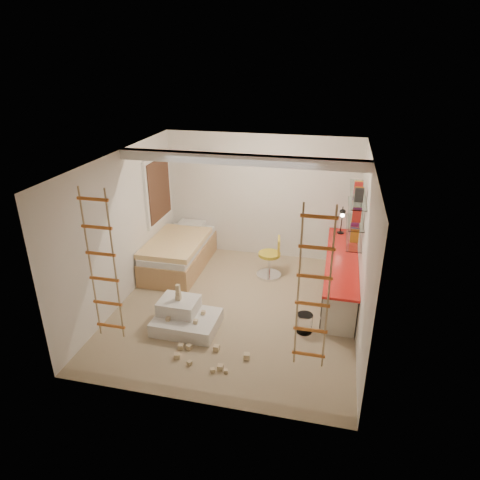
% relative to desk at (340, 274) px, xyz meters
% --- Properties ---
extents(floor, '(4.50, 4.50, 0.00)m').
position_rel_desk_xyz_m(floor, '(-1.72, -0.86, -0.40)').
color(floor, '#988262').
rests_on(floor, ground).
extents(ceiling_beam, '(4.00, 0.18, 0.16)m').
position_rel_desk_xyz_m(ceiling_beam, '(-1.72, -0.56, 2.12)').
color(ceiling_beam, white).
rests_on(ceiling_beam, ceiling).
extents(window_frame, '(0.06, 1.15, 1.35)m').
position_rel_desk_xyz_m(window_frame, '(-3.69, 0.64, 1.15)').
color(window_frame, white).
rests_on(window_frame, wall_left).
extents(window_blind, '(0.02, 1.00, 1.20)m').
position_rel_desk_xyz_m(window_blind, '(-3.65, 0.64, 1.15)').
color(window_blind, '#4C2D1E').
rests_on(window_blind, window_frame).
extents(rope_ladder_left, '(0.41, 0.04, 2.13)m').
position_rel_desk_xyz_m(rope_ladder_left, '(-3.07, -2.61, 1.11)').
color(rope_ladder_left, orange).
rests_on(rope_ladder_left, ceiling).
extents(rope_ladder_right, '(0.41, 0.04, 2.13)m').
position_rel_desk_xyz_m(rope_ladder_right, '(-0.37, -2.61, 1.11)').
color(rope_ladder_right, '#CB6A22').
rests_on(rope_ladder_right, ceiling).
extents(waste_bin, '(0.25, 0.25, 0.31)m').
position_rel_desk_xyz_m(waste_bin, '(-0.51, -1.30, -0.25)').
color(waste_bin, white).
rests_on(waste_bin, floor).
extents(desk, '(0.56, 2.80, 0.75)m').
position_rel_desk_xyz_m(desk, '(0.00, 0.00, 0.00)').
color(desk, red).
rests_on(desk, floor).
extents(shelves, '(0.25, 1.80, 0.71)m').
position_rel_desk_xyz_m(shelves, '(0.15, 0.27, 1.10)').
color(shelves, white).
rests_on(shelves, wall_right).
extents(bed, '(1.02, 2.00, 0.69)m').
position_rel_desk_xyz_m(bed, '(-3.20, 0.36, -0.07)').
color(bed, '#AD7F51').
rests_on(bed, floor).
extents(task_lamp, '(0.14, 0.36, 0.57)m').
position_rel_desk_xyz_m(task_lamp, '(-0.05, 0.96, 0.73)').
color(task_lamp, black).
rests_on(task_lamp, desk).
extents(swivel_chair, '(0.56, 0.56, 0.82)m').
position_rel_desk_xyz_m(swivel_chair, '(-1.33, 0.39, -0.10)').
color(swivel_chair, gold).
rests_on(swivel_chair, floor).
extents(play_platform, '(1.01, 0.80, 0.44)m').
position_rel_desk_xyz_m(play_platform, '(-2.39, -1.59, -0.23)').
color(play_platform, silver).
rests_on(play_platform, floor).
extents(toy_blocks, '(1.39, 1.09, 0.71)m').
position_rel_desk_xyz_m(toy_blocks, '(-2.05, -2.02, -0.21)').
color(toy_blocks, '#CCB284').
rests_on(toy_blocks, floor).
extents(books, '(0.14, 0.70, 0.92)m').
position_rel_desk_xyz_m(books, '(0.15, 0.27, 1.24)').
color(books, orange).
rests_on(books, shelves).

